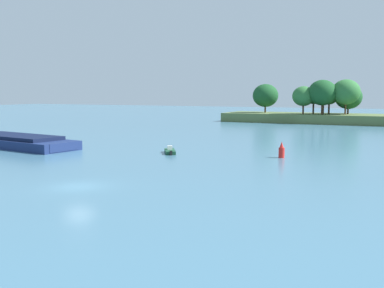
{
  "coord_description": "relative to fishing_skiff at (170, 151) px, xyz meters",
  "views": [
    {
      "loc": [
        24.83,
        -29.54,
        7.72
      ],
      "look_at": [
        -0.74,
        22.65,
        1.2
      ],
      "focal_mm": 43.56,
      "sensor_mm": 36.0,
      "label": 1
    }
  ],
  "objects": [
    {
      "name": "ground_plane",
      "position": [
        3.32,
        -21.6,
        -0.25
      ],
      "size": [
        400.0,
        400.0,
        0.0
      ],
      "primitive_type": "plane",
      "color": "teal"
    },
    {
      "name": "treeline_island",
      "position": [
        9.5,
        67.54,
        3.53
      ],
      "size": [
        60.13,
        13.7,
        10.74
      ],
      "color": "#566B3D",
      "rests_on": "ground"
    },
    {
      "name": "fishing_skiff",
      "position": [
        0.0,
        0.0,
        0.0
      ],
      "size": [
        2.98,
        3.73,
        0.93
      ],
      "color": "#19472D",
      "rests_on": "ground"
    },
    {
      "name": "channel_buoy_red",
      "position": [
        13.75,
        2.24,
        0.56
      ],
      "size": [
        0.7,
        0.7,
        1.9
      ],
      "color": "red",
      "rests_on": "ground"
    }
  ]
}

